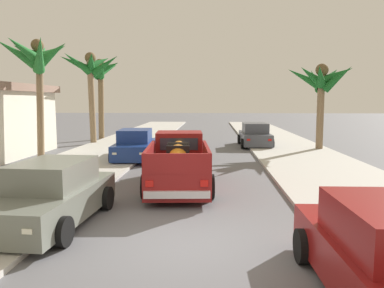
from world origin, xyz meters
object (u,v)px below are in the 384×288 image
Objects in this scene: pickup_truck at (179,164)px; palm_tree_left_mid at (90,70)px; car_right_near at (135,146)px; car_right_mid at (255,135)px; palm_tree_left_fore at (36,59)px; palm_tree_right_fore at (322,81)px; car_left_mid at (52,195)px; palm_tree_right_mid at (101,76)px.

pickup_truck is 14.53m from palm_tree_left_mid.
pickup_truck is 6.42m from car_right_near.
palm_tree_left_fore reaches higher than car_right_mid.
car_right_near is (-2.76, 5.80, -0.10)m from pickup_truck.
palm_tree_right_fore reaches higher than pickup_truck.
car_right_near is 8.87m from car_right_mid.
palm_tree_right_fore is at bearing 53.17° from car_left_mid.
car_right_mid is at bearing 71.06° from pickup_truck.
car_right_mid is (6.69, 15.59, 0.00)m from car_left_mid.
palm_tree_right_fore is at bearing 52.10° from pickup_truck.
car_right_near is 1.02× the size of car_right_mid.
palm_tree_left_fore is (-4.62, -0.68, 4.28)m from car_right_near.
car_left_mid is at bearing -113.23° from car_right_mid.
palm_tree_left_mid is 1.01× the size of palm_tree_right_mid.
car_right_mid is at bearing -2.14° from palm_tree_left_mid.
palm_tree_left_fore is 0.97× the size of palm_tree_left_mid.
palm_tree_left_fore is at bearing -150.36° from car_right_mid.
car_left_mid is 0.70× the size of palm_tree_left_mid.
palm_tree_left_fore is at bearing 117.05° from car_left_mid.
car_left_mid is at bearing -89.75° from car_right_near.
palm_tree_right_fore is (3.64, -1.80, 3.40)m from car_right_mid.
car_right_mid is at bearing 66.77° from car_left_mid.
palm_tree_left_mid is (-14.68, 2.21, 0.89)m from palm_tree_right_fore.
palm_tree_right_mid is at bearing 159.58° from palm_tree_right_fore.
palm_tree_left_mid reaches higher than car_right_mid.
palm_tree_right_mid is at bearing 115.54° from car_right_near.
palm_tree_right_mid reaches higher than palm_tree_right_fore.
palm_tree_right_mid is at bearing 103.37° from car_left_mid.
palm_tree_left_mid reaches higher than car_left_mid.
palm_tree_left_fore is 6.88m from palm_tree_left_mid.
palm_tree_left_fore is 10.22m from palm_tree_right_mid.
palm_tree_left_fore is at bearing -92.61° from palm_tree_left_mid.
car_right_mid is 0.70× the size of palm_tree_right_mid.
pickup_truck is 12.24m from car_right_mid.
pickup_truck reaches higher than car_right_mid.
palm_tree_left_mid is (-4.35, 16.00, 4.29)m from car_left_mid.
car_right_mid is 0.69× the size of palm_tree_left_mid.
car_left_mid is at bearing -76.63° from palm_tree_right_mid.
car_left_mid is 11.11m from palm_tree_left_fore.
palm_tree_right_fore is 15.95m from palm_tree_right_mid.
palm_tree_left_fore is 1.17× the size of palm_tree_right_fore.
car_left_mid is 0.84× the size of palm_tree_right_fore.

